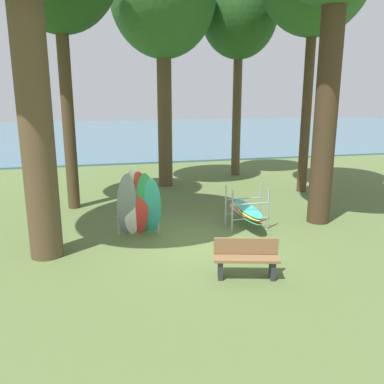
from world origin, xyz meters
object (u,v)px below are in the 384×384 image
park_bench (246,257)px  tree_far_right_back (239,15)px  leaning_board_pile (139,205)px  board_storage_rack (247,211)px

park_bench → tree_far_right_back: bearing=71.8°
leaning_board_pile → tree_far_right_back: bearing=54.7°
tree_far_right_back → park_bench: bearing=-108.2°
board_storage_rack → park_bench: 3.41m
board_storage_rack → park_bench: bearing=-111.1°
board_storage_rack → park_bench: (-1.22, -3.18, -0.04)m
leaning_board_pile → board_storage_rack: 3.24m
tree_far_right_back → board_storage_rack: size_ratio=4.39×
tree_far_right_back → park_bench: tree_far_right_back is taller
leaning_board_pile → board_storage_rack: (3.20, 0.19, -0.45)m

